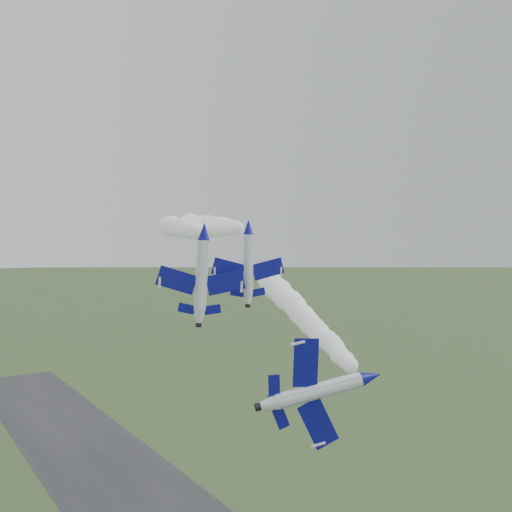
{
  "coord_description": "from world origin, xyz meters",
  "views": [
    {
      "loc": [
        -36.29,
        -43.35,
        44.93
      ],
      "look_at": [
        5.18,
        19.7,
        43.05
      ],
      "focal_mm": 40.0,
      "sensor_mm": 36.0,
      "label": 1
    }
  ],
  "objects": [
    {
      "name": "smoke_trail_jet_lead",
      "position": [
        21.39,
        32.19,
        33.83
      ],
      "size": [
        30.24,
        64.4,
        5.01
      ],
      "primitive_type": null,
      "rotation": [
        0.0,
        0.0,
        -0.39
      ],
      "color": "white"
    },
    {
      "name": "jet_pair_left",
      "position": [
        -0.3,
        23.95,
        46.37
      ],
      "size": [
        11.73,
        13.46,
        3.5
      ],
      "rotation": [
        0.0,
        0.06,
        -0.39
      ],
      "color": "white"
    },
    {
      "name": "smoke_trail_jet_pair_right",
      "position": [
        15.64,
        52.35,
        47.89
      ],
      "size": [
        20.61,
        52.06,
        5.01
      ],
      "primitive_type": null,
      "rotation": [
        0.0,
        0.0,
        -0.3
      ],
      "color": "white"
    },
    {
      "name": "smoke_trail_jet_pair_left",
      "position": [
        13.19,
        59.49,
        47.66
      ],
      "size": [
        30.36,
        64.71,
        4.64
      ],
      "primitive_type": null,
      "rotation": [
        0.0,
        0.0,
        -0.39
      ],
      "color": "white"
    },
    {
      "name": "jet_pair_right",
      "position": [
        6.87,
        24.17,
        47.05
      ],
      "size": [
        10.5,
        12.17,
        3.06
      ],
      "rotation": [
        0.0,
        0.01,
        -0.3
      ],
      "color": "white"
    },
    {
      "name": "jet_lead",
      "position": [
        5.37,
        -1.52,
        31.12
      ],
      "size": [
        7.62,
        13.01,
        10.96
      ],
      "rotation": [
        0.0,
        1.36,
        -0.39
      ],
      "color": "white"
    }
  ]
}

